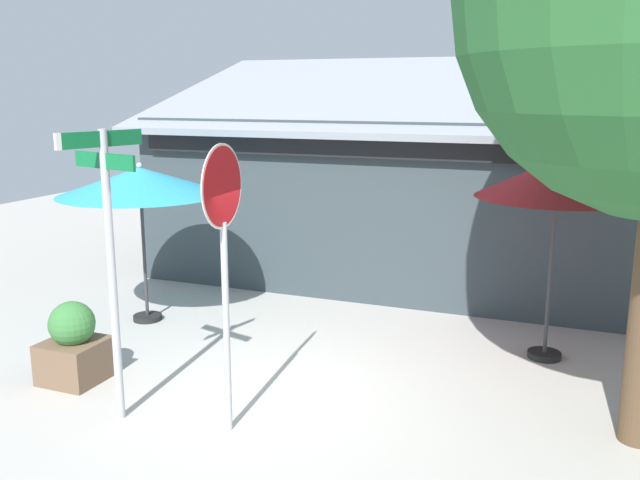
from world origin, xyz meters
name	(u,v)px	position (x,y,z in m)	size (l,w,h in m)	color
ground_plane	(279,395)	(0.00, 0.00, -0.05)	(28.00, 28.00, 0.10)	#ADA8A0
cafe_building	(415,192)	(0.13, 5.85, 1.60)	(9.76, 5.01, 4.20)	#333D42
street_sign_post	(110,245)	(-1.33, -1.24, 1.92)	(0.92, 0.98, 3.12)	#A8AAB2
stop_sign	(223,232)	(-0.10, -1.03, 2.12)	(0.07, 0.84, 2.99)	#A8AAB2
patio_umbrella_teal_left	(140,182)	(-3.01, 1.60, 2.16)	(2.46, 2.46, 2.45)	black
patio_umbrella_crimson_center	(557,180)	(2.84, 2.27, 2.39)	(2.05, 2.05, 2.73)	black
sidewalk_planter	(74,346)	(-2.47, -0.63, 0.45)	(0.70, 0.70, 1.01)	brown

